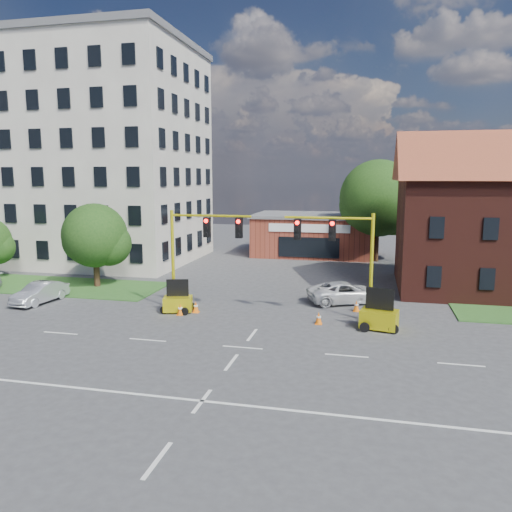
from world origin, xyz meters
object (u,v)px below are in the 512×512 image
signal_mast_east (342,253)px  trailer_west (178,302)px  signal_mast_west (198,248)px  pickup_white (346,293)px  trailer_east (379,317)px

signal_mast_east → trailer_west: bearing=-176.2°
signal_mast_west → pickup_white: signal_mast_west is taller
signal_mast_east → trailer_east: (2.14, -1.50, -3.23)m
trailer_east → pickup_white: trailer_east is taller
trailer_west → signal_mast_west: bearing=14.8°
trailer_west → pickup_white: size_ratio=0.39×
signal_mast_east → pickup_white: bearing=88.8°
trailer_west → pickup_white: trailer_west is taller
trailer_west → trailer_east: 12.00m
pickup_white → signal_mast_east: bearing=154.8°
signal_mast_east → pickup_white: signal_mast_east is taller
signal_mast_east → trailer_west: size_ratio=3.16×
pickup_white → trailer_west: bearing=90.7°
signal_mast_east → trailer_east: signal_mast_east is taller
signal_mast_east → trailer_west: (-9.83, -0.66, -3.31)m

